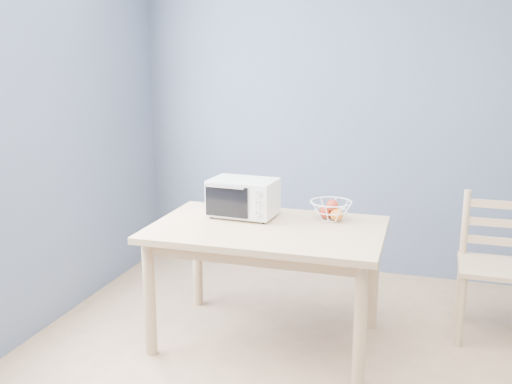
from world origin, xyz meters
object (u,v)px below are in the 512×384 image
(dining_table, at_px, (267,242))
(fruit_basket, at_px, (331,210))
(toaster_oven, at_px, (241,197))
(dining_chair, at_px, (494,268))

(dining_table, xyz_separation_m, fruit_basket, (0.35, 0.25, 0.17))
(toaster_oven, relative_size, fruit_basket, 1.52)
(dining_table, bearing_deg, dining_chair, 19.52)
(dining_table, height_order, fruit_basket, fruit_basket)
(dining_chair, bearing_deg, toaster_oven, -167.80)
(dining_chair, bearing_deg, fruit_basket, -166.05)
(fruit_basket, distance_m, dining_chair, 1.09)
(dining_table, bearing_deg, fruit_basket, 35.74)
(dining_table, xyz_separation_m, toaster_oven, (-0.22, 0.17, 0.23))
(fruit_basket, bearing_deg, toaster_oven, -172.07)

